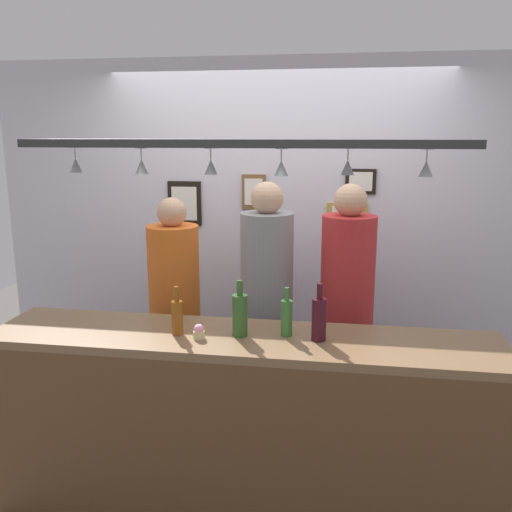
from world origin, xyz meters
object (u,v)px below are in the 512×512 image
Objects in this scene: person_middle_grey_shirt at (267,289)px; bottle_beer_amber_tall at (177,316)px; person_left_orange_shirt at (174,295)px; bottle_wine_dark_red at (319,318)px; picture_frame_caricature at (185,203)px; picture_frame_lower_pair at (347,215)px; picture_frame_upper_small at (361,181)px; bottle_beer_green_import at (287,317)px; picture_frame_crest at (254,192)px; person_right_red_shirt at (347,293)px; cupcake at (199,332)px; bottle_champagne_green at (240,314)px.

bottle_beer_amber_tall is at bearing -116.36° from person_middle_grey_shirt.
bottle_wine_dark_red is at bearing -35.98° from person_left_orange_shirt.
picture_frame_caricature is at bearing 104.31° from bottle_beer_amber_tall.
person_middle_grey_shirt reaches higher than person_left_orange_shirt.
picture_frame_upper_small is (0.09, 0.00, 0.25)m from picture_frame_lower_pair.
bottle_wine_dark_red is at bearing 2.32° from bottle_beer_amber_tall.
picture_frame_caricature is (-0.74, 0.69, 0.46)m from person_middle_grey_shirt.
picture_frame_upper_small reaches higher than picture_frame_caricature.
person_middle_grey_shirt is 6.77× the size of bottle_beer_green_import.
person_right_red_shirt is at bearing -43.95° from picture_frame_crest.
picture_frame_crest is (0.54, 0.00, 0.10)m from picture_frame_caricature.
bottle_beer_amber_tall is 1.18× the size of picture_frame_upper_small.
person_left_orange_shirt is at bearing -121.91° from picture_frame_crest.
cupcake is (0.13, -0.05, -0.06)m from bottle_beer_amber_tall.
picture_frame_lower_pair is at bearing 77.37° from bottle_beer_green_import.
picture_frame_caricature is (-0.11, 0.69, 0.53)m from person_left_orange_shirt.
person_left_orange_shirt is at bearing -150.58° from picture_frame_upper_small.
picture_frame_lower_pair is (0.88, 1.44, 0.34)m from bottle_beer_amber_tall.
bottle_wine_dark_red is (0.17, -0.04, 0.01)m from bottle_beer_green_import.
picture_frame_lower_pair is at bearing 53.65° from person_middle_grey_shirt.
picture_frame_upper_small reaches higher than bottle_beer_amber_tall.
person_middle_grey_shirt is at bearing -74.00° from picture_frame_crest.
cupcake is (-0.61, -0.08, -0.08)m from bottle_wine_dark_red.
person_right_red_shirt reaches higher than bottle_champagne_green.
picture_frame_upper_small is (0.96, 1.44, 0.60)m from bottle_beer_amber_tall.
bottle_beer_green_import is at bearing -114.94° from person_right_red_shirt.
picture_frame_lower_pair is 0.72m from picture_frame_crest.
bottle_wine_dark_red reaches higher than bottle_beer_green_import.
bottle_champagne_green is (0.58, -0.72, 0.14)m from person_left_orange_shirt.
picture_frame_crest reaches higher than bottle_wine_dark_red.
picture_frame_caricature is 1.55× the size of picture_frame_upper_small.
picture_frame_upper_small is at bearing 56.13° from bottle_beer_amber_tall.
picture_frame_upper_small is at bearing 80.95° from bottle_wine_dark_red.
picture_frame_caricature is at bearing 124.46° from bottle_beer_green_import.
picture_frame_upper_small is at bearing 60.62° from cupcake.
picture_frame_lower_pair is at bearing 0.00° from picture_frame_caricature.
bottle_beer_green_import is at bearing -73.85° from picture_frame_crest.
bottle_champagne_green is 0.33m from bottle_beer_amber_tall.
cupcake is at bearing -158.90° from bottle_champagne_green.
picture_frame_crest reaches higher than bottle_beer_amber_tall.
picture_frame_caricature reaches higher than cupcake.
bottle_champagne_green is 0.88× the size of picture_frame_caricature.
picture_frame_lower_pair is (0.55, 1.41, 0.33)m from bottle_champagne_green.
picture_frame_upper_small is at bearing 0.00° from picture_frame_crest.
person_left_orange_shirt is 6.34× the size of bottle_beer_green_import.
picture_frame_caricature reaches higher than bottle_beer_amber_tall.
person_middle_grey_shirt reaches higher than person_right_red_shirt.
bottle_beer_amber_tall is 0.15m from cupcake.
bottle_champagne_green is at bearing -63.64° from picture_frame_caricature.
bottle_beer_amber_tall is 3.33× the size of cupcake.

